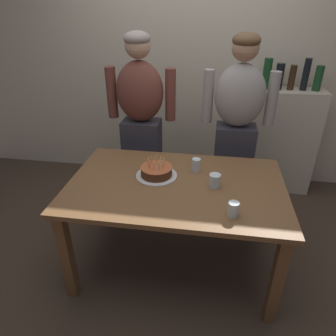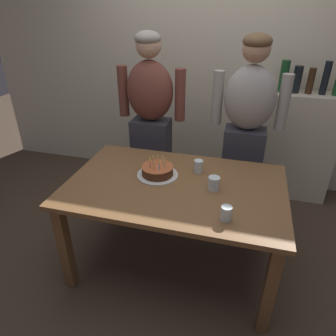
# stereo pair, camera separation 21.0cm
# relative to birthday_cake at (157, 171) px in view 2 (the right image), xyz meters

# --- Properties ---
(ground_plane) EXTENTS (10.00, 10.00, 0.00)m
(ground_plane) POSITION_rel_birthday_cake_xyz_m (0.15, -0.08, -0.78)
(ground_plane) COLOR #47382B
(back_wall) EXTENTS (5.20, 0.10, 2.60)m
(back_wall) POSITION_rel_birthday_cake_xyz_m (0.15, 1.47, 0.52)
(back_wall) COLOR beige
(back_wall) RESTS_ON ground_plane
(dining_table) EXTENTS (1.50, 0.96, 0.74)m
(dining_table) POSITION_rel_birthday_cake_xyz_m (0.15, -0.08, -0.13)
(dining_table) COLOR brown
(dining_table) RESTS_ON ground_plane
(birthday_cake) EXTENTS (0.30, 0.30, 0.14)m
(birthday_cake) POSITION_rel_birthday_cake_xyz_m (0.00, 0.00, 0.00)
(birthday_cake) COLOR white
(birthday_cake) RESTS_ON dining_table
(water_glass_near) EXTENTS (0.07, 0.07, 0.09)m
(water_glass_near) POSITION_rel_birthday_cake_xyz_m (0.53, -0.39, 0.01)
(water_glass_near) COLOR silver
(water_glass_near) RESTS_ON dining_table
(water_glass_far) EXTENTS (0.08, 0.08, 0.09)m
(water_glass_far) POSITION_rel_birthday_cake_xyz_m (0.42, -0.07, 0.01)
(water_glass_far) COLOR silver
(water_glass_far) RESTS_ON dining_table
(water_glass_side) EXTENTS (0.07, 0.07, 0.10)m
(water_glass_side) POSITION_rel_birthday_cake_xyz_m (0.28, 0.13, 0.01)
(water_glass_side) COLOR silver
(water_glass_side) RESTS_ON dining_table
(person_man_bearded) EXTENTS (0.61, 0.27, 1.66)m
(person_man_bearded) POSITION_rel_birthday_cake_xyz_m (-0.26, 0.65, 0.10)
(person_man_bearded) COLOR #33333D
(person_man_bearded) RESTS_ON ground_plane
(person_woman_cardigan) EXTENTS (0.61, 0.27, 1.66)m
(person_woman_cardigan) POSITION_rel_birthday_cake_xyz_m (0.58, 0.65, 0.10)
(person_woman_cardigan) COLOR #33333D
(person_woman_cardigan) RESTS_ON ground_plane
(shelf_cabinet) EXTENTS (0.70, 0.30, 1.40)m
(shelf_cabinet) POSITION_rel_birthday_cake_xyz_m (1.10, 1.25, -0.21)
(shelf_cabinet) COLOR beige
(shelf_cabinet) RESTS_ON ground_plane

